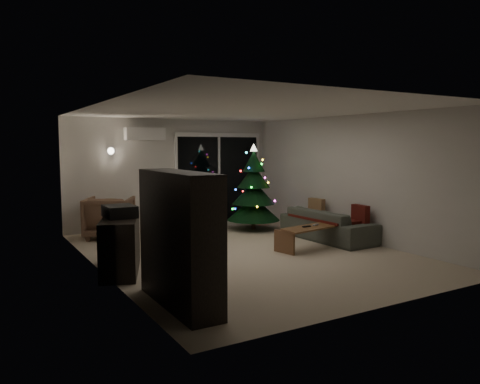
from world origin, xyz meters
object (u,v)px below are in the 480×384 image
Objects in this scene: christmas_tree at (254,187)px; media_cabinet at (121,245)px; bookshelf at (164,241)px; sofa at (327,224)px; armchair at (110,217)px; coffee_table at (313,238)px.

media_cabinet is at bearing -150.51° from christmas_tree.
sofa is at bearing 28.88° from bookshelf.
christmas_tree is (3.62, 3.83, 0.17)m from bookshelf.
sofa is at bearing -68.49° from christmas_tree.
christmas_tree is at bearing 20.26° from sofa.
bookshelf is at bearing 110.56° from armchair.
coffee_table is at bearing 26.89° from bookshelf.
armchair is at bearing 99.24° from media_cabinet.
coffee_table is (-0.82, -0.55, -0.09)m from sofa.
armchair is at bearing 167.32° from christmas_tree.
armchair reaches higher than coffee_table.
christmas_tree is (3.62, 2.05, 0.55)m from media_cabinet.
christmas_tree is (3.06, -0.69, 0.54)m from armchair.
media_cabinet reaches higher than sofa.
media_cabinet is at bearing 93.04° from sofa.
bookshelf is 3.85m from coffee_table.
media_cabinet is 3.49m from coffee_table.
sofa is (3.74, -2.41, -0.12)m from armchair.
coffee_table is at bearing 162.24° from armchair.
bookshelf is 0.83× the size of christmas_tree.
bookshelf is 1.19× the size of coffee_table.
bookshelf is 4.81m from sofa.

